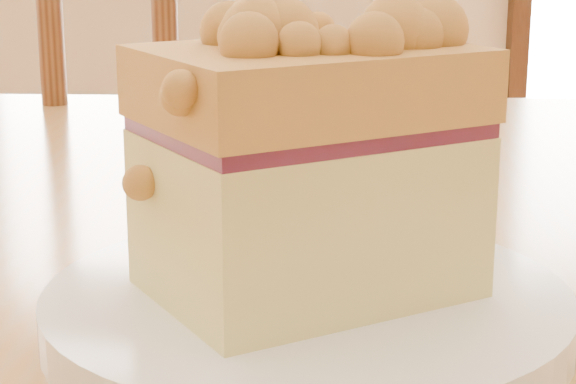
# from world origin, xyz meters

# --- Properties ---
(cafe_chair_main) EXTENTS (0.58, 0.58, 1.01)m
(cafe_chair_main) POSITION_xyz_m (-0.23, 0.76, 0.51)
(cafe_chair_main) COLOR brown
(cafe_chair_main) RESTS_ON ground
(plate) EXTENTS (0.19, 0.19, 0.02)m
(plate) POSITION_xyz_m (-0.20, 0.08, 0.76)
(plate) COLOR white
(plate) RESTS_ON cafe_table_main
(cake_slice) EXTENTS (0.13, 0.11, 0.11)m
(cake_slice) POSITION_xyz_m (-0.20, 0.08, 0.82)
(cake_slice) COLOR #DCCD7C
(cake_slice) RESTS_ON plate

